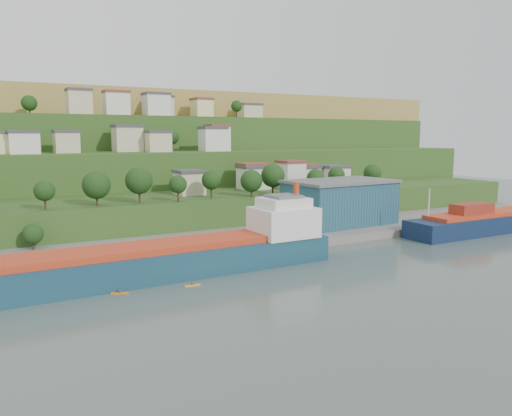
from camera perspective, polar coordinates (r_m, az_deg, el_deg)
ground at (r=98.34m, az=-1.08°, el=-7.92°), size 500.00×500.00×0.00m
quay at (r=131.48m, az=1.08°, el=-3.78°), size 220.00×26.00×4.00m
hillside at (r=257.82m, az=-18.53°, el=1.71°), size 360.00×210.88×96.00m
cargo_ship_near at (r=100.17m, az=-10.01°, el=-5.91°), size 75.69×14.08×19.38m
cargo_ship_far at (r=163.20m, az=26.18°, el=-1.31°), size 63.44×10.82×17.22m
warehouse at (r=147.08m, az=9.54°, el=0.72°), size 32.25×21.11×12.80m
dinghy at (r=105.30m, az=-26.86°, el=-6.85°), size 3.55×1.34×0.71m
kayak_orange at (r=91.53m, az=-15.30°, el=-9.30°), size 3.02×1.77×0.77m
kayak_yellow at (r=93.56m, az=-7.28°, el=-8.69°), size 2.98×0.77×0.74m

